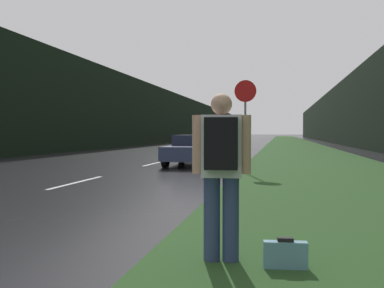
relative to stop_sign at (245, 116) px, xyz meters
name	(u,v)px	position (x,y,z in m)	size (l,w,h in m)	color
grass_verge	(296,146)	(2.69, 28.92, -1.92)	(6.00, 240.00, 0.02)	#26471E
lane_stripe_b	(77,182)	(-4.33, -3.37, -1.93)	(0.12, 3.00, 0.01)	silver
lane_stripe_c	(154,163)	(-4.33, 3.63, -1.93)	(0.12, 3.00, 0.01)	silver
lane_stripe_d	(189,155)	(-4.33, 10.63, -1.93)	(0.12, 3.00, 0.01)	silver
lane_stripe_e	(208,150)	(-4.33, 17.63, -1.93)	(0.12, 3.00, 0.01)	silver
lane_stripe_f	(221,147)	(-4.33, 24.63, -1.93)	(0.12, 3.00, 0.01)	silver
treeline_far_side	(162,117)	(-14.35, 38.92, 1.56)	(2.00, 140.00, 6.99)	black
treeline_near_side	(343,115)	(8.69, 38.92, 1.61)	(2.00, 140.00, 7.09)	black
stop_sign	(245,116)	(0.00, 0.00, 0.00)	(0.73, 0.07, 3.12)	slate
hitchhiker_with_backpack	(221,166)	(0.54, -9.41, -0.91)	(0.62, 0.46, 1.78)	navy
suitcase	(285,255)	(1.19, -9.49, -1.79)	(0.44, 0.15, 0.33)	#6093A8
car_passing_near	(196,150)	(-2.32, 3.02, -1.28)	(2.04, 4.25, 1.27)	#2D3856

